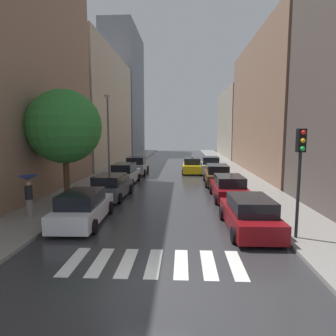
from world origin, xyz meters
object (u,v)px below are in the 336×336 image
parked_car_right_nearest (249,215)px  taxi_midroad (192,166)px  parked_car_left_nearest (83,208)px  parked_car_left_second (111,187)px  street_tree_left (64,127)px  lamp_post_left (108,131)px  parked_car_right_fourth (210,166)px  pedestrian_foreground (28,187)px  parked_car_left_fourth (137,166)px  parked_car_right_third (217,175)px  parked_car_left_third (125,174)px  traffic_light_right_corner (300,159)px  parked_car_right_second (229,188)px

parked_car_right_nearest → taxi_midroad: taxi_midroad is taller
parked_car_left_nearest → parked_car_left_second: bearing=-1.9°
street_tree_left → lamp_post_left: bearing=85.0°
parked_car_right_fourth → pedestrian_foreground: 19.44m
parked_car_left_fourth → pedestrian_foreground: 16.27m
parked_car_right_third → parked_car_left_fourth: bearing=53.7°
parked_car_right_third → parked_car_right_fourth: bearing=1.1°
parked_car_left_nearest → taxi_midroad: bearing=-19.9°
parked_car_left_third → parked_car_right_third: (7.73, -0.10, -0.02)m
parked_car_left_nearest → street_tree_left: size_ratio=0.72×
parked_car_right_nearest → traffic_light_right_corner: 3.23m
pedestrian_foreground → parked_car_left_fourth: bearing=-98.2°
parked_car_right_second → parked_car_right_fourth: (-0.10, 11.51, 0.10)m
parked_car_right_fourth → taxi_midroad: bearing=78.5°
taxi_midroad → lamp_post_left: (-7.49, -5.41, 3.62)m
pedestrian_foreground → traffic_light_right_corner: traffic_light_right_corner is taller
parked_car_left_nearest → parked_car_right_nearest: size_ratio=1.03×
parked_car_left_fourth → pedestrian_foreground: pedestrian_foreground is taller
parked_car_right_nearest → lamp_post_left: bearing=35.6°
pedestrian_foreground → lamp_post_left: 11.77m
parked_car_right_nearest → taxi_midroad: bearing=5.0°
parked_car_left_second → street_tree_left: bearing=117.1°
parked_car_right_nearest → lamp_post_left: 16.20m
parked_car_left_nearest → parked_car_right_second: size_ratio=1.04×
parked_car_left_second → pedestrian_foreground: pedestrian_foreground is taller
street_tree_left → traffic_light_right_corner: size_ratio=1.56×
parked_car_left_second → parked_car_right_nearest: bearing=-125.5°
parked_car_right_third → traffic_light_right_corner: (1.66, -12.56, 2.51)m
parked_car_left_nearest → parked_car_left_fourth: bearing=-1.5°
parked_car_right_third → parked_car_left_second: bearing=126.8°
parked_car_left_nearest → parked_car_right_nearest: (7.67, -0.73, -0.01)m
street_tree_left → traffic_light_right_corner: (11.69, -6.06, -1.35)m
parked_car_right_third → street_tree_left: street_tree_left is taller
parked_car_left_nearest → lamp_post_left: size_ratio=0.65×
parked_car_right_fourth → street_tree_left: 16.66m
parked_car_right_nearest → taxi_midroad: 18.17m
parked_car_left_second → lamp_post_left: bearing=17.6°
parked_car_right_nearest → parked_car_right_second: size_ratio=1.01×
parked_car_left_nearest → parked_car_right_third: (7.59, 10.65, 0.04)m
parked_car_left_third → parked_car_right_second: (7.86, -5.40, -0.06)m
parked_car_right_fourth → pedestrian_foreground: size_ratio=2.02×
parked_car_left_second → pedestrian_foreground: size_ratio=2.26×
parked_car_left_third → taxi_midroad: bearing=-39.5°
parked_car_right_fourth → street_tree_left: (-10.06, -12.72, 3.81)m
taxi_midroad → street_tree_left: size_ratio=0.70×
parked_car_left_second → parked_car_right_second: (7.70, 0.09, -0.00)m
parked_car_right_third → street_tree_left: size_ratio=0.70×
parked_car_left_fourth → pedestrian_foreground: size_ratio=2.17×
parked_car_right_second → pedestrian_foreground: bearing=113.8°
parked_car_left_third → parked_car_right_second: parked_car_left_third is taller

